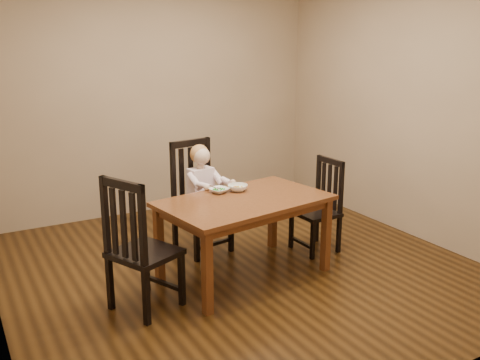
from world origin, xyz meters
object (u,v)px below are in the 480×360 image
chair_left (139,248)px  bowl_peas (219,190)px  bowl_veg (238,188)px  chair_right (319,207)px  chair_child (199,199)px  toddler (202,187)px  dining_table (245,208)px

chair_left → bowl_peas: size_ratio=6.46×
chair_left → bowl_veg: (1.06, 0.38, 0.22)m
bowl_veg → chair_right: bearing=-4.7°
chair_child → chair_right: bearing=141.2°
chair_left → toddler: size_ratio=1.97×
dining_table → chair_child: (-0.08, 0.75, -0.11)m
dining_table → chair_right: chair_right is taller
chair_child → chair_right: chair_child is taller
chair_child → bowl_peas: 0.52m
chair_right → bowl_veg: 0.92m
chair_left → chair_child: bearing=110.4°
bowl_peas → chair_child: bearing=86.8°
dining_table → toddler: 0.70m
bowl_veg → chair_left: bearing=-160.3°
chair_child → chair_right: size_ratio=1.19×
chair_child → bowl_veg: 0.57m
dining_table → chair_left: size_ratio=1.43×
toddler → bowl_peas: bearing=76.4°
chair_right → chair_child: bearing=58.5°
dining_table → bowl_peas: bearing=110.8°
chair_left → bowl_peas: (0.89, 0.41, 0.22)m
dining_table → bowl_veg: 0.27m
chair_left → chair_right: 1.95m
bowl_peas → toddler: bearing=85.3°
toddler → bowl_veg: bearing=97.5°
chair_child → bowl_peas: (-0.03, -0.48, 0.21)m
dining_table → chair_left: chair_left is taller
chair_child → toddler: size_ratio=2.00×
chair_right → bowl_veg: size_ratio=5.12×
chair_left → chair_right: bearing=75.2°
chair_left → bowl_peas: 1.00m
toddler → bowl_veg: size_ratio=3.04×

